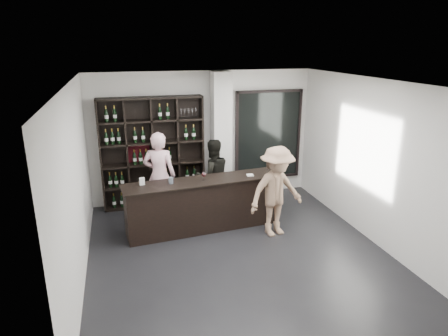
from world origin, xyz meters
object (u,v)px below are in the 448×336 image
object	(u,v)px
taster_pink	(160,176)
taster_black	(213,176)
wine_shelf	(153,153)
customer	(276,192)
tasting_counter	(204,204)

from	to	relation	value
taster_pink	taster_black	size ratio (longest dim) A/B	1.14
taster_pink	wine_shelf	bearing A→B (deg)	-65.26
taster_black	taster_pink	bearing A→B (deg)	-6.05
wine_shelf	customer	size ratio (longest dim) A/B	1.40
wine_shelf	taster_pink	bearing A→B (deg)	-86.00
wine_shelf	taster_pink	distance (m)	0.78
tasting_counter	customer	size ratio (longest dim) A/B	1.78
wine_shelf	taster_pink	xyz separation A→B (m)	(0.05, -0.72, -0.30)
customer	taster_black	bearing A→B (deg)	110.91
wine_shelf	customer	distance (m)	2.90
wine_shelf	taster_black	bearing A→B (deg)	-31.88
wine_shelf	taster_black	size ratio (longest dim) A/B	1.51
taster_pink	taster_black	xyz separation A→B (m)	(1.10, 0.00, -0.11)
taster_black	customer	xyz separation A→B (m)	(0.89, -1.33, 0.06)
tasting_counter	customer	xyz separation A→B (m)	(1.24, -0.58, 0.35)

